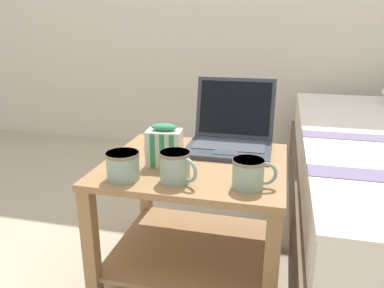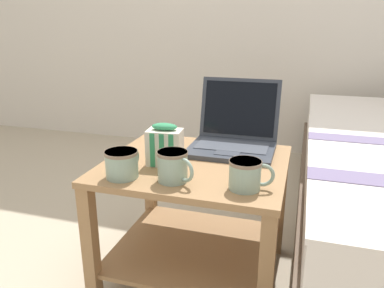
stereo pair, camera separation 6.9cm
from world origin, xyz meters
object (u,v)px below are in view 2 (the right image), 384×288
(mug_front_left, at_px, (122,162))
(mug_front_right, at_px, (173,165))
(laptop, at_px, (234,136))
(cell_phone, at_px, (158,149))
(mug_mid_center, at_px, (246,173))
(snack_bag, at_px, (165,146))

(mug_front_left, xyz_separation_m, mug_front_right, (0.17, 0.02, 0.00))
(laptop, xyz_separation_m, cell_phone, (-0.27, -0.11, -0.05))
(mug_front_right, bearing_deg, mug_mid_center, 2.20)
(mug_front_left, bearing_deg, cell_phone, 87.91)
(mug_front_right, relative_size, snack_bag, 0.88)
(mug_mid_center, distance_m, snack_bag, 0.32)
(mug_front_left, relative_size, mug_front_right, 1.10)
(mug_front_left, distance_m, snack_bag, 0.17)
(mug_front_left, distance_m, mug_mid_center, 0.39)
(mug_front_left, bearing_deg, laptop, 53.80)
(laptop, distance_m, cell_phone, 0.30)
(snack_bag, relative_size, cell_phone, 0.95)
(laptop, height_order, snack_bag, laptop)
(mug_mid_center, xyz_separation_m, cell_phone, (-0.38, 0.25, -0.04))
(cell_phone, bearing_deg, laptop, 22.56)
(snack_bag, height_order, cell_phone, snack_bag)
(mug_front_right, height_order, snack_bag, snack_bag)
(cell_phone, bearing_deg, mug_front_right, -58.81)
(mug_front_left, xyz_separation_m, cell_phone, (0.01, 0.27, -0.04))
(snack_bag, bearing_deg, cell_phone, 121.51)
(snack_bag, bearing_deg, mug_front_left, -121.81)
(laptop, relative_size, cell_phone, 2.06)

